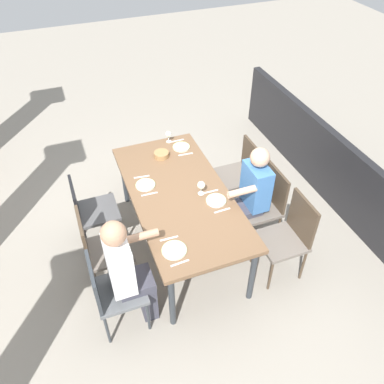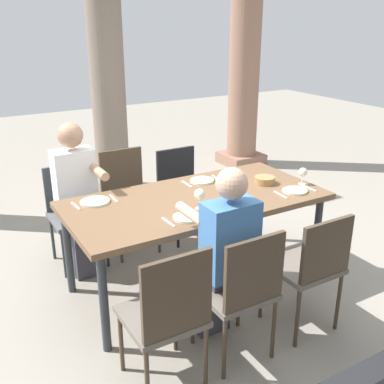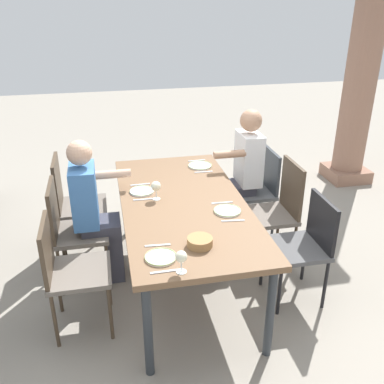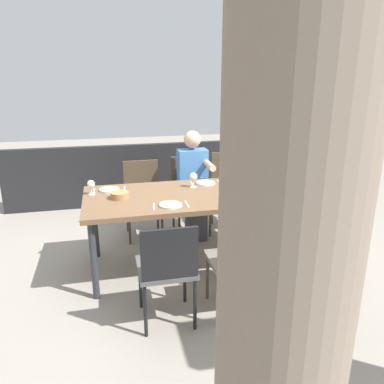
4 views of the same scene
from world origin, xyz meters
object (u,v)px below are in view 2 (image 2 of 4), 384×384
Objects in this scene: stone_column_centre at (107,72)px; plate_0 at (95,201)px; dining_table at (196,205)px; diner_man_white at (223,253)px; diner_woman_green at (78,194)px; wine_glass_1 at (200,195)px; chair_mid_north at (127,195)px; stone_column_far at (244,69)px; chair_east_north at (182,186)px; chair_east_south at (311,264)px; chair_west_south at (168,312)px; wine_glass_3 at (303,173)px; chair_west_north at (74,208)px; bread_basket at (265,180)px; chair_mid_south at (241,287)px; plate_3 at (295,190)px; plate_1 at (187,217)px; plate_2 at (202,180)px.

plate_0 is (-0.98, -2.25, -0.69)m from stone_column_centre.
dining_table is 0.74m from diner_man_white.
wine_glass_1 is at bearing -55.89° from diner_woman_green.
plate_0 is at bearing -129.32° from chair_mid_north.
dining_table is 0.71× the size of stone_column_far.
stone_column_centre is 2.83m from wine_glass_1.
chair_east_north is 0.97× the size of chair_east_south.
chair_west_south is 3.72m from stone_column_centre.
diner_woman_green reaches higher than dining_table.
dining_table is 2.13× the size of chair_west_south.
stone_column_far reaches higher than wine_glass_3.
plate_0 is (-3.02, -2.25, -0.62)m from stone_column_far.
chair_west_north is 3.56m from stone_column_far.
stone_column_far is 16.80× the size of bread_basket.
chair_mid_south is 1.33m from plate_0.
chair_mid_south is 4.48× the size of plate_3.
plate_3 is at bearing 0.85° from plate_1.
plate_1 is (-0.62, -1.21, 0.27)m from chair_east_north.
chair_east_south is at bearing 0.40° from chair_mid_south.
plate_2 is at bearing -53.99° from chair_mid_north.
plate_2 is at bearing -0.15° from plate_0.
wine_glass_1 is at bearing -97.33° from stone_column_centre.
chair_east_north is at bearing -86.26° from stone_column_centre.
bread_basket is (0.40, -2.56, -0.67)m from stone_column_centre.
plate_3 is 0.22m from wine_glass_3.
chair_east_south is at bearing -56.23° from diner_woman_green.
plate_2 is (0.96, 1.21, 0.25)m from chair_west_south.
chair_west_north is 3.85× the size of plate_0.
chair_mid_north reaches higher than dining_table.
chair_west_north is 1.82m from chair_west_south.
diner_woman_green is 2.21m from stone_column_centre.
stone_column_far is at bearing 57.34° from bread_basket.
diner_man_white is at bearing -72.48° from chair_west_north.
diner_woman_green is 1.58m from bread_basket.
dining_table is at bearing 112.23° from chair_east_south.
stone_column_centre reaches higher than plate_0.
chair_mid_north is at bearing 89.89° from diner_man_white.
chair_west_north is 0.92× the size of chair_west_south.
stone_column_far is at bearing 40.29° from chair_east_north.
wine_glass_1 is at bearing -179.15° from wine_glass_3.
chair_east_south is at bearing -127.86° from wine_glass_3.
chair_west_south is 1.09× the size of chair_east_north.
diner_woman_green is at bearing 109.46° from diner_man_white.
diner_woman_green is 1.89m from wine_glass_3.
wine_glass_1 is 0.61m from plate_2.
stone_column_centre is at bearing 81.64° from diner_man_white.
plate_2 is at bearing 96.37° from chair_east_south.
chair_east_south is at bearing -47.98° from plate_0.
chair_east_north is at bearing 9.25° from diner_woman_green.
chair_west_north is 4.17× the size of plate_2.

